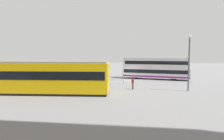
# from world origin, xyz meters

# --- Properties ---
(ground_plane) EXTENTS (160.00, 160.00, 0.00)m
(ground_plane) POSITION_xyz_m (0.00, 0.00, 0.00)
(ground_plane) COLOR gray
(double_decker_bus) EXTENTS (11.91, 5.10, 3.81)m
(double_decker_bus) POSITION_xyz_m (-5.08, -1.91, 1.96)
(double_decker_bus) COLOR silver
(double_decker_bus) RESTS_ON ground
(tram_yellow) EXTENTS (12.29, 3.43, 3.64)m
(tram_yellow) POSITION_xyz_m (7.56, 12.63, 1.89)
(tram_yellow) COLOR #E5B70C
(tram_yellow) RESTS_ON ground
(pedestrian_near_railing) EXTENTS (0.45, 0.45, 1.67)m
(pedestrian_near_railing) POSITION_xyz_m (4.79, 4.52, 0.96)
(pedestrian_near_railing) COLOR #33384C
(pedestrian_near_railing) RESTS_ON ground
(pedestrian_crossing) EXTENTS (0.41, 0.41, 1.66)m
(pedestrian_crossing) POSITION_xyz_m (-1.13, 8.76, 0.96)
(pedestrian_crossing) COLOR #4C3F2D
(pedestrian_crossing) RESTS_ON ground
(pedestrian_railing) EXTENTS (6.88, 0.42, 1.08)m
(pedestrian_railing) POSITION_xyz_m (3.70, 4.28, 0.73)
(pedestrian_railing) COLOR gray
(pedestrian_railing) RESTS_ON ground
(info_sign) EXTENTS (1.20, 0.34, 2.55)m
(info_sign) POSITION_xyz_m (9.57, 4.17, 1.79)
(info_sign) COLOR slate
(info_sign) RESTS_ON ground
(street_lamp) EXTENTS (0.36, 0.36, 6.66)m
(street_lamp) POSITION_xyz_m (-7.74, 9.21, 3.91)
(street_lamp) COLOR #4C4C51
(street_lamp) RESTS_ON ground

